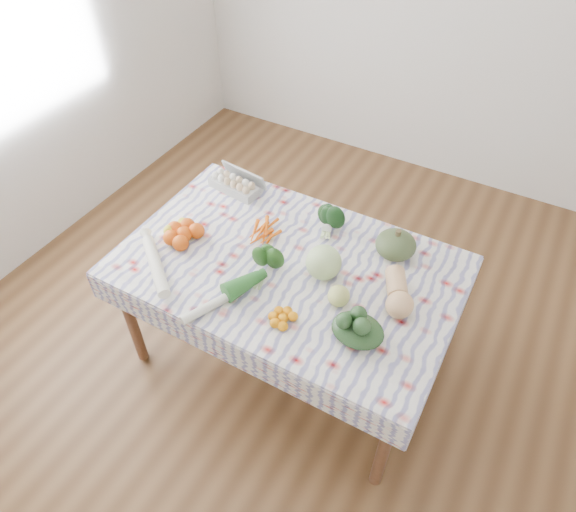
% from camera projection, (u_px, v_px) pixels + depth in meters
% --- Properties ---
extents(ground, '(4.50, 4.50, 0.00)m').
position_uv_depth(ground, '(288.00, 353.00, 3.07)').
color(ground, brown).
rests_on(ground, ground).
extents(dining_table, '(1.60, 1.00, 0.75)m').
position_uv_depth(dining_table, '(288.00, 276.00, 2.59)').
color(dining_table, brown).
rests_on(dining_table, ground).
extents(tablecloth, '(1.66, 1.06, 0.01)m').
position_uv_depth(tablecloth, '(288.00, 265.00, 2.54)').
color(tablecloth, white).
rests_on(tablecloth, dining_table).
extents(egg_carton, '(0.31, 0.16, 0.08)m').
position_uv_depth(egg_carton, '(234.00, 185.00, 2.92)').
color(egg_carton, '#A9AAA5').
rests_on(egg_carton, tablecloth).
extents(carrot_bunch, '(0.20, 0.18, 0.04)m').
position_uv_depth(carrot_bunch, '(265.00, 232.00, 2.67)').
color(carrot_bunch, '#EC5F0B').
rests_on(carrot_bunch, tablecloth).
extents(kale_bunch, '(0.17, 0.16, 0.13)m').
position_uv_depth(kale_bunch, '(328.00, 219.00, 2.68)').
color(kale_bunch, black).
rests_on(kale_bunch, tablecloth).
extents(kabocha_squash, '(0.26, 0.26, 0.13)m').
position_uv_depth(kabocha_squash, '(396.00, 245.00, 2.54)').
color(kabocha_squash, '#40512C').
rests_on(kabocha_squash, tablecloth).
extents(cabbage, '(0.22, 0.22, 0.17)m').
position_uv_depth(cabbage, '(324.00, 262.00, 2.42)').
color(cabbage, '#B2D386').
rests_on(cabbage, tablecloth).
extents(butternut_squash, '(0.23, 0.30, 0.13)m').
position_uv_depth(butternut_squash, '(398.00, 291.00, 2.32)').
color(butternut_squash, tan).
rests_on(butternut_squash, tablecloth).
extents(orange_cluster, '(0.30, 0.30, 0.09)m').
position_uv_depth(orange_cluster, '(184.00, 234.00, 2.63)').
color(orange_cluster, '#E2510D').
rests_on(orange_cluster, tablecloth).
extents(broccoli, '(0.19, 0.19, 0.12)m').
position_uv_depth(broccoli, '(262.00, 265.00, 2.45)').
color(broccoli, '#1E4A16').
rests_on(broccoli, tablecloth).
extents(mandarin_cluster, '(0.18, 0.18, 0.05)m').
position_uv_depth(mandarin_cluster, '(283.00, 318.00, 2.27)').
color(mandarin_cluster, orange).
rests_on(mandarin_cluster, tablecloth).
extents(grapefruit, '(0.11, 0.11, 0.10)m').
position_uv_depth(grapefruit, '(339.00, 296.00, 2.32)').
color(grapefruit, '#C7CC69').
rests_on(grapefruit, tablecloth).
extents(spinach_bag, '(0.24, 0.19, 0.10)m').
position_uv_depth(spinach_bag, '(358.00, 330.00, 2.18)').
color(spinach_bag, '#193417').
rests_on(spinach_bag, tablecloth).
extents(daikon, '(0.36, 0.31, 0.06)m').
position_uv_depth(daikon, '(156.00, 266.00, 2.48)').
color(daikon, white).
rests_on(daikon, tablecloth).
extents(leek, '(0.22, 0.42, 0.05)m').
position_uv_depth(leek, '(224.00, 298.00, 2.35)').
color(leek, beige).
rests_on(leek, tablecloth).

